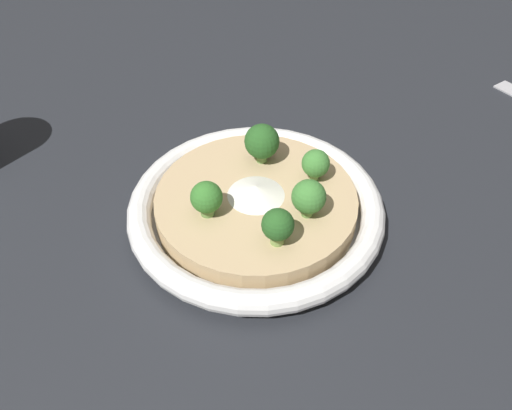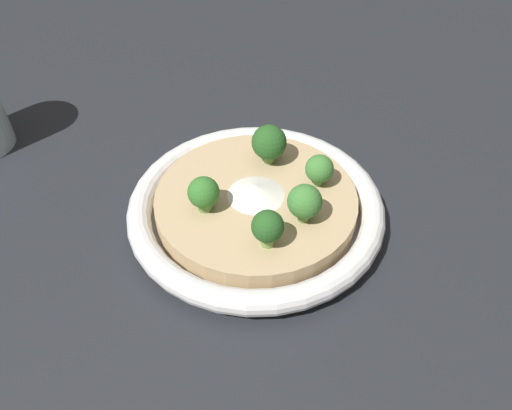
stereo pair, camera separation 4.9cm
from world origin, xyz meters
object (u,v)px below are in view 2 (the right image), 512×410
at_px(risotto_bowl, 256,207).
at_px(broccoli_right, 269,143).
at_px(broccoli_front, 305,202).
at_px(broccoli_front_right, 319,169).
at_px(broccoli_left, 204,193).
at_px(broccoli_front_left, 268,227).

height_order(risotto_bowl, broccoli_right, broccoli_right).
distance_m(risotto_bowl, broccoli_front, 0.07).
xyz_separation_m(risotto_bowl, broccoli_right, (0.05, 0.02, 0.04)).
xyz_separation_m(broccoli_front, broccoli_front_right, (0.05, 0.02, -0.00)).
relative_size(broccoli_left, broccoli_front_left, 0.98).
xyz_separation_m(broccoli_left, broccoli_front_right, (0.09, -0.07, -0.00)).
distance_m(broccoli_left, broccoli_front_right, 0.11).
relative_size(risotto_bowl, broccoli_front, 6.55).
bearing_deg(broccoli_right, broccoli_left, 176.24).
relative_size(broccoli_left, broccoli_front_right, 1.07).
xyz_separation_m(broccoli_right, broccoli_front_left, (-0.09, -0.07, -0.00)).
distance_m(risotto_bowl, broccoli_front_right, 0.07).
height_order(broccoli_front, broccoli_front_right, broccoli_front).
bearing_deg(risotto_bowl, broccoli_front, -88.90).
relative_size(risotto_bowl, broccoli_front_right, 7.56).
bearing_deg(risotto_bowl, broccoli_front_left, -133.74).
xyz_separation_m(broccoli_left, broccoli_front_left, (-0.00, -0.07, 0.00)).
distance_m(broccoli_right, broccoli_front_left, 0.11).
distance_m(broccoli_front, broccoli_front_left, 0.05).
height_order(risotto_bowl, broccoli_front_left, broccoli_front_left).
height_order(broccoli_front, broccoli_right, broccoli_right).
bearing_deg(broccoli_front, broccoli_front_right, 17.57).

